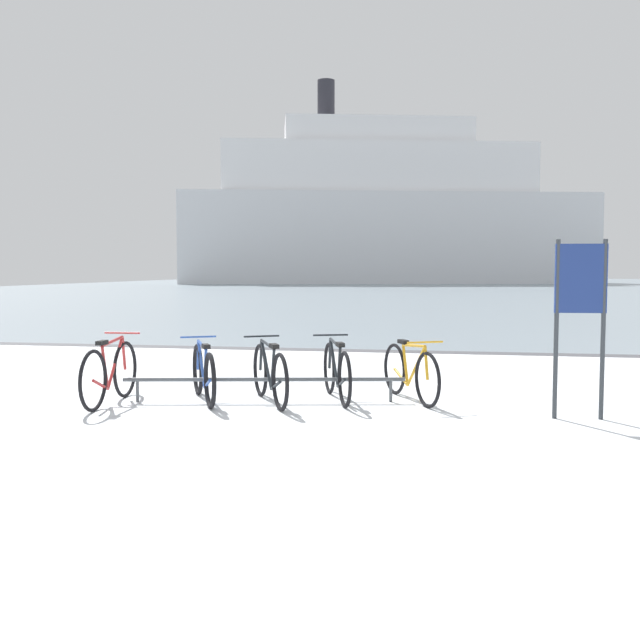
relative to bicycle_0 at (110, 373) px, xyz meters
name	(u,v)px	position (x,y,z in m)	size (l,w,h in m)	color
ground	(431,290)	(2.49, 50.18, -0.42)	(80.00, 132.00, 0.08)	silver
bike_rack	(264,381)	(1.81, 0.47, -0.12)	(3.44, 0.69, 0.31)	#4C5156
bicycle_0	(110,373)	(0.00, 0.00, 0.00)	(0.46, 1.67, 0.85)	black
bicycle_1	(204,373)	(1.06, 0.38, -0.03)	(0.82, 1.50, 0.78)	black
bicycle_2	(270,374)	(1.89, 0.41, -0.02)	(0.84, 1.54, 0.80)	black
bicycle_3	(337,372)	(2.67, 0.75, -0.02)	(0.67, 1.60, 0.80)	black
bicycle_4	(410,372)	(3.58, 0.88, -0.03)	(0.80, 1.50, 0.79)	black
info_sign	(580,298)	(5.46, 0.10, 0.95)	(0.55, 0.08, 1.97)	#33383D
ferry_ship	(383,216)	(-3.65, 74.60, 7.16)	(46.84, 21.39, 22.48)	silver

